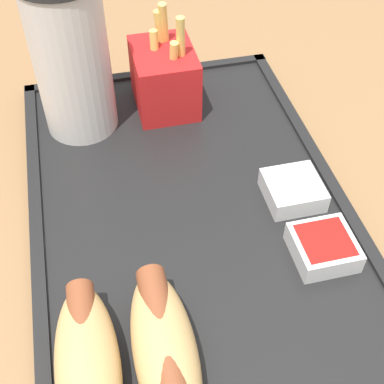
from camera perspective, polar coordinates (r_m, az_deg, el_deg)
name	(u,v)px	position (r m, az deg, el deg)	size (l,w,h in m)	color
food_tray	(192,217)	(0.51, 0.00, -2.67)	(0.48, 0.30, 0.01)	black
soda_cup	(71,57)	(0.56, -12.79, 13.91)	(0.08, 0.08, 0.21)	silver
hot_dog_far	(88,367)	(0.40, -11.07, -17.82)	(0.14, 0.05, 0.04)	tan
hot_dog_near	(165,350)	(0.40, -2.91, -16.44)	(0.14, 0.05, 0.04)	tan
fries_carton	(165,77)	(0.61, -2.93, 12.20)	(0.08, 0.07, 0.11)	red
sauce_cup_mayo	(293,190)	(0.52, 10.73, 0.26)	(0.05, 0.05, 0.02)	silver
sauce_cup_ketchup	(323,247)	(0.48, 13.84, -5.70)	(0.05, 0.05, 0.02)	silver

